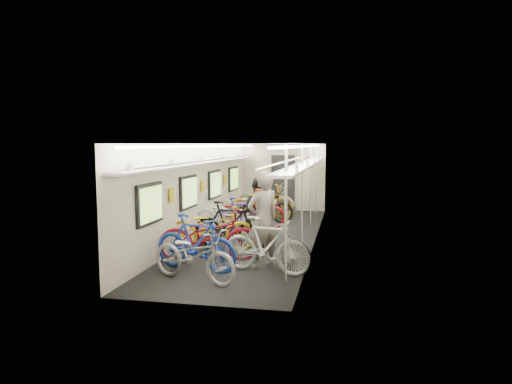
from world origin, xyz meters
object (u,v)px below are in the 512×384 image
at_px(bicycle_1, 195,243).
at_px(passenger_mid, 259,214).
at_px(passenger_near, 263,220).
at_px(backpack, 262,198).
at_px(bicycle_0, 194,255).

distance_m(bicycle_1, passenger_mid, 2.10).
height_order(passenger_near, backpack, passenger_near).
distance_m(passenger_mid, backpack, 0.97).
relative_size(bicycle_0, bicycle_1, 1.00).
relative_size(bicycle_1, backpack, 4.71).
height_order(bicycle_0, passenger_near, passenger_near).
relative_size(bicycle_0, passenger_mid, 1.07).
relative_size(bicycle_0, passenger_near, 0.95).
height_order(bicycle_1, passenger_near, passenger_near).
bearing_deg(bicycle_1, backpack, -29.57).
relative_size(bicycle_1, passenger_near, 0.95).
distance_m(bicycle_1, passenger_near, 1.36).
height_order(bicycle_0, bicycle_1, bicycle_1).
bearing_deg(bicycle_1, passenger_mid, -8.58).
xyz_separation_m(bicycle_0, passenger_mid, (0.67, 2.53, 0.36)).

